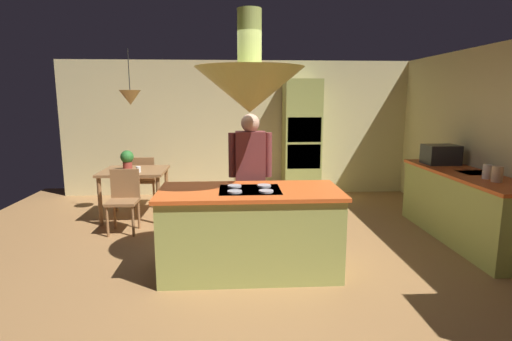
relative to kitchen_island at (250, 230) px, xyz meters
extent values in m
plane|color=#9E7042|center=(0.00, 0.20, -0.46)|extent=(8.16, 8.16, 0.00)
cube|color=beige|center=(0.00, 3.65, 0.82)|extent=(6.80, 0.10, 2.55)
cube|color=beige|center=(3.25, 0.60, 0.82)|extent=(0.10, 7.20, 2.55)
cube|color=#A8B259|center=(0.00, 0.00, -0.02)|extent=(1.86, 0.84, 0.87)
cube|color=#E05B23|center=(0.00, 0.00, 0.43)|extent=(1.92, 0.90, 0.04)
cube|color=black|center=(0.00, 0.00, 0.44)|extent=(0.64, 0.52, 0.01)
cylinder|color=#B2B2B7|center=(-0.16, -0.13, 0.46)|extent=(0.15, 0.15, 0.02)
cylinder|color=#B2B2B7|center=(0.16, -0.13, 0.46)|extent=(0.15, 0.15, 0.02)
cylinder|color=#B2B2B7|center=(-0.16, 0.13, 0.46)|extent=(0.15, 0.15, 0.02)
cylinder|color=#B2B2B7|center=(0.16, 0.13, 0.46)|extent=(0.15, 0.15, 0.02)
cube|color=#A8B259|center=(2.84, 0.80, -0.02)|extent=(0.62, 2.30, 0.87)
cube|color=#E05B23|center=(2.84, 0.80, 0.43)|extent=(0.66, 2.34, 0.04)
cube|color=#B2B2B7|center=(3.00, 0.80, 0.37)|extent=(0.48, 0.36, 0.16)
cube|color=#A8B259|center=(1.10, 3.25, 0.64)|extent=(0.66, 0.62, 2.19)
cube|color=black|center=(1.10, 2.96, 0.84)|extent=(0.60, 0.04, 0.44)
cube|color=black|center=(1.10, 2.96, 0.36)|extent=(0.60, 0.04, 0.44)
cube|color=#95663D|center=(-1.70, 2.10, 0.28)|extent=(0.97, 0.88, 0.04)
cylinder|color=#95663D|center=(-2.12, 1.72, -0.10)|extent=(0.06, 0.06, 0.72)
cylinder|color=#95663D|center=(-1.28, 1.72, -0.10)|extent=(0.06, 0.06, 0.72)
cylinder|color=#95663D|center=(-2.12, 2.48, -0.10)|extent=(0.06, 0.06, 0.72)
cylinder|color=#95663D|center=(-1.28, 2.48, -0.10)|extent=(0.06, 0.06, 0.72)
cylinder|color=tan|center=(-0.05, 0.72, -0.05)|extent=(0.14, 0.14, 0.82)
cylinder|color=tan|center=(0.13, 0.72, -0.05)|extent=(0.14, 0.14, 0.82)
cube|color=brown|center=(0.04, 0.72, 0.68)|extent=(0.36, 0.22, 0.63)
cylinder|color=brown|center=(-0.18, 0.72, 0.71)|extent=(0.09, 0.09, 0.54)
cylinder|color=brown|center=(0.26, 0.72, 0.71)|extent=(0.09, 0.09, 0.54)
sphere|color=tan|center=(0.04, 0.72, 1.10)|extent=(0.22, 0.22, 0.22)
cone|color=#A8B259|center=(0.00, 0.00, 1.47)|extent=(1.10, 1.10, 0.45)
cylinder|color=#A8B259|center=(0.00, 0.00, 1.97)|extent=(0.24, 0.24, 0.55)
cone|color=#E0B266|center=(-1.70, 2.10, 1.40)|extent=(0.32, 0.32, 0.22)
cylinder|color=black|center=(-1.70, 2.10, 1.81)|extent=(0.01, 0.01, 0.60)
cube|color=#95663D|center=(-1.70, 1.36, -0.02)|extent=(0.40, 0.40, 0.04)
cube|color=#95663D|center=(-1.70, 1.54, 0.20)|extent=(0.40, 0.04, 0.42)
cylinder|color=#95663D|center=(-1.87, 1.19, -0.24)|extent=(0.04, 0.04, 0.43)
cylinder|color=#95663D|center=(-1.53, 1.19, -0.24)|extent=(0.04, 0.04, 0.43)
cylinder|color=#95663D|center=(-1.87, 1.53, -0.24)|extent=(0.04, 0.04, 0.43)
cylinder|color=#95663D|center=(-1.53, 1.53, -0.24)|extent=(0.04, 0.04, 0.43)
cube|color=#95663D|center=(-1.70, 2.84, -0.02)|extent=(0.40, 0.40, 0.04)
cube|color=#95663D|center=(-1.70, 2.66, 0.20)|extent=(0.40, 0.04, 0.42)
cylinder|color=#95663D|center=(-1.53, 3.01, -0.24)|extent=(0.04, 0.04, 0.43)
cylinder|color=#95663D|center=(-1.87, 3.01, -0.24)|extent=(0.04, 0.04, 0.43)
cylinder|color=#95663D|center=(-1.53, 2.67, -0.24)|extent=(0.04, 0.04, 0.43)
cylinder|color=#95663D|center=(-1.87, 2.67, -0.24)|extent=(0.04, 0.04, 0.43)
cylinder|color=#99382D|center=(-1.80, 2.13, 0.36)|extent=(0.14, 0.14, 0.12)
sphere|color=#2D722D|center=(-1.80, 2.13, 0.50)|extent=(0.20, 0.20, 0.20)
cylinder|color=white|center=(-1.58, 1.88, 0.35)|extent=(0.07, 0.07, 0.09)
cylinder|color=#E0B78C|center=(2.84, 0.22, 0.54)|extent=(0.12, 0.12, 0.18)
cylinder|color=silver|center=(2.84, 0.40, 0.53)|extent=(0.11, 0.11, 0.17)
cube|color=#232326|center=(2.84, 1.49, 0.59)|extent=(0.46, 0.36, 0.28)
camera|label=1|loc=(-0.18, -4.09, 1.39)|focal=28.10mm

